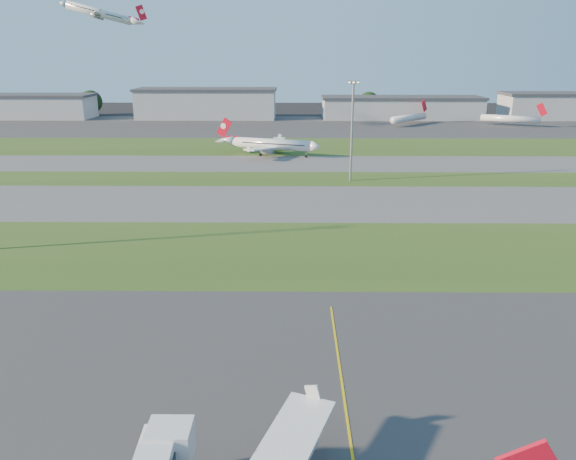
{
  "coord_description": "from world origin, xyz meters",
  "views": [
    {
      "loc": [
        -0.04,
        -38.64,
        32.69
      ],
      "look_at": [
        -0.9,
        42.25,
        7.0
      ],
      "focal_mm": 35.0,
      "sensor_mm": 36.0,
      "label": 1
    }
  ],
  "objects_px": {
    "light_mast_centre": "(352,125)",
    "airliner_taxiing": "(271,144)",
    "mini_jet_far": "(511,119)",
    "mini_jet_near": "(409,118)"
  },
  "relations": [
    {
      "from": "mini_jet_near",
      "to": "light_mast_centre",
      "type": "distance_m",
      "value": 127.31
    },
    {
      "from": "airliner_taxiing",
      "to": "light_mast_centre",
      "type": "height_order",
      "value": "light_mast_centre"
    },
    {
      "from": "mini_jet_far",
      "to": "mini_jet_near",
      "type": "bearing_deg",
      "value": -156.33
    },
    {
      "from": "airliner_taxiing",
      "to": "mini_jet_far",
      "type": "distance_m",
      "value": 134.08
    },
    {
      "from": "mini_jet_far",
      "to": "airliner_taxiing",
      "type": "bearing_deg",
      "value": -116.23
    },
    {
      "from": "airliner_taxiing",
      "to": "mini_jet_near",
      "type": "relative_size",
      "value": 1.49
    },
    {
      "from": "light_mast_centre",
      "to": "airliner_taxiing",
      "type": "bearing_deg",
      "value": 120.62
    },
    {
      "from": "mini_jet_far",
      "to": "light_mast_centre",
      "type": "xyz_separation_m",
      "value": [
        -85.39,
        -117.65,
        11.53
      ]
    },
    {
      "from": "mini_jet_near",
      "to": "mini_jet_far",
      "type": "distance_m",
      "value": 46.55
    },
    {
      "from": "mini_jet_near",
      "to": "light_mast_centre",
      "type": "xyz_separation_m",
      "value": [
        -38.93,
        -120.66,
        11.53
      ]
    }
  ]
}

